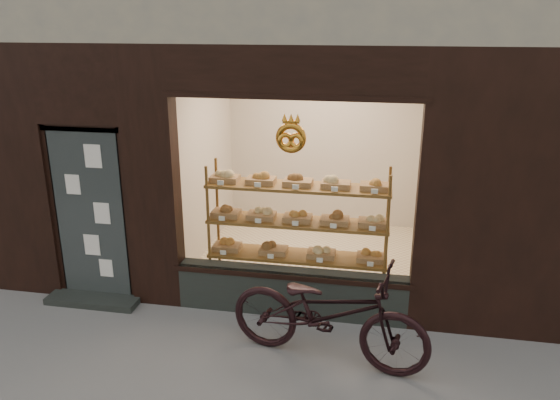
# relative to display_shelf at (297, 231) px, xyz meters

# --- Properties ---
(display_shelf) EXTENTS (2.20, 0.45, 1.70)m
(display_shelf) POSITION_rel_display_shelf_xyz_m (0.00, 0.00, 0.00)
(display_shelf) COLOR brown
(display_shelf) RESTS_ON ground
(bicycle) EXTENTS (2.17, 1.10, 1.09)m
(bicycle) POSITION_rel_display_shelf_xyz_m (0.52, -1.29, -0.34)
(bicycle) COLOR black
(bicycle) RESTS_ON ground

